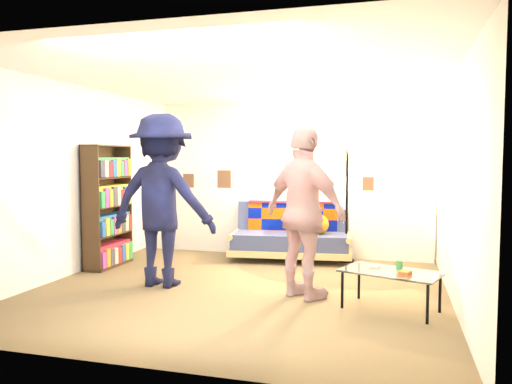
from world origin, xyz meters
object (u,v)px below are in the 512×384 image
futon_sofa (292,236)px  coffee_table (391,274)px  person_left (162,200)px  bookshelf (107,210)px  floor_lamp (348,178)px  person_right (305,213)px

futon_sofa → coffee_table: size_ratio=1.74×
futon_sofa → person_left: size_ratio=0.91×
futon_sofa → bookshelf: (-2.33, -1.10, 0.42)m
coffee_table → floor_lamp: (-0.62, 2.22, 0.82)m
bookshelf → person_left: person_left is taller
coffee_table → futon_sofa: bearing=123.6°
bookshelf → floor_lamp: (3.12, 1.21, 0.42)m
futon_sofa → person_left: 2.26m
futon_sofa → floor_lamp: 1.15m
coffee_table → person_right: size_ratio=0.57×
bookshelf → person_right: size_ratio=0.91×
floor_lamp → person_left: (-1.94, -1.93, -0.20)m
bookshelf → person_left: bearing=-31.7°
person_left → bookshelf: bearing=-30.3°
floor_lamp → person_left: size_ratio=0.84×
futon_sofa → bookshelf: 2.61m
coffee_table → person_left: bearing=173.6°
futon_sofa → bookshelf: bookshelf is taller
coffee_table → person_right: bearing=167.8°
futon_sofa → person_left: bearing=-122.4°
futon_sofa → person_right: 2.07m
floor_lamp → person_right: (-0.27, -2.03, -0.28)m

